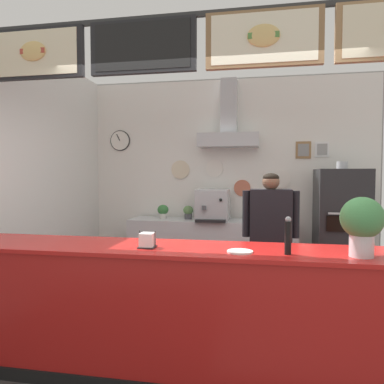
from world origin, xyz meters
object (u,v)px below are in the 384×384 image
(espresso_machine, at_px, (213,205))
(pepper_grinder, at_px, (288,236))
(potted_sage, at_px, (188,212))
(potted_basil, at_px, (163,211))
(pizza_oven, at_px, (341,230))
(condiment_plate, at_px, (240,252))
(napkin_holder, at_px, (147,241))
(shop_worker, at_px, (270,242))
(potted_thyme, at_px, (281,212))
(basil_vase, at_px, (362,223))

(espresso_machine, height_order, pepper_grinder, espresso_machine)
(potted_sage, bearing_deg, potted_basil, -176.66)
(pizza_oven, bearing_deg, potted_sage, 173.88)
(pizza_oven, distance_m, espresso_machine, 1.77)
(pepper_grinder, distance_m, condiment_plate, 0.35)
(pepper_grinder, relative_size, napkin_holder, 2.04)
(pizza_oven, bearing_deg, shop_worker, -129.15)
(shop_worker, relative_size, potted_thyme, 6.64)
(potted_thyme, xyz_separation_m, basil_vase, (0.37, -2.70, 0.21))
(potted_basil, height_order, condiment_plate, potted_basil)
(basil_vase, bearing_deg, shop_worker, 113.08)
(napkin_holder, relative_size, condiment_plate, 0.70)
(pizza_oven, relative_size, condiment_plate, 9.31)
(potted_basil, bearing_deg, condiment_plate, -64.44)
(potted_sage, bearing_deg, shop_worker, -50.27)
(shop_worker, xyz_separation_m, potted_sage, (-1.16, 1.40, 0.16))
(pizza_oven, bearing_deg, espresso_machine, 174.45)
(shop_worker, xyz_separation_m, condiment_plate, (-0.25, -1.33, 0.17))
(potted_thyme, xyz_separation_m, condiment_plate, (-0.45, -2.71, -0.01))
(potted_thyme, bearing_deg, pepper_grinder, -92.41)
(shop_worker, height_order, potted_basil, shop_worker)
(condiment_plate, bearing_deg, pizza_oven, 64.25)
(pizza_oven, distance_m, napkin_holder, 3.12)
(pizza_oven, xyz_separation_m, potted_sage, (-2.12, 0.23, 0.18))
(espresso_machine, xyz_separation_m, condiment_plate, (0.53, -2.67, -0.10))
(potted_thyme, relative_size, napkin_holder, 1.82)
(shop_worker, height_order, potted_sage, shop_worker)
(espresso_machine, bearing_deg, shop_worker, -59.68)
(potted_basil, bearing_deg, basil_vase, -51.95)
(potted_sage, xyz_separation_m, napkin_holder, (0.21, -2.69, 0.06))
(shop_worker, bearing_deg, condiment_plate, 78.48)
(espresso_machine, xyz_separation_m, pepper_grinder, (0.86, -2.68, 0.02))
(espresso_machine, height_order, potted_sage, espresso_machine)
(napkin_holder, bearing_deg, espresso_machine, 86.30)
(potted_sage, distance_m, pepper_grinder, 3.01)
(shop_worker, height_order, basil_vase, shop_worker)
(espresso_machine, xyz_separation_m, napkin_holder, (-0.17, -2.63, -0.05))
(potted_sage, bearing_deg, basil_vase, -57.60)
(potted_basil, bearing_deg, shop_worker, -41.66)
(potted_sage, height_order, napkin_holder, napkin_holder)
(shop_worker, relative_size, potted_sage, 7.89)
(potted_thyme, distance_m, condiment_plate, 2.75)
(potted_thyme, bearing_deg, espresso_machine, -177.66)
(potted_thyme, xyz_separation_m, pepper_grinder, (-0.11, -2.72, 0.12))
(shop_worker, bearing_deg, napkin_holder, 52.68)
(pizza_oven, xyz_separation_m, espresso_machine, (-1.74, 0.17, 0.30))
(pizza_oven, bearing_deg, potted_basil, 175.32)
(pizza_oven, distance_m, potted_thyme, 0.82)
(potted_basil, relative_size, condiment_plate, 1.13)
(pepper_grinder, xyz_separation_m, basil_vase, (0.48, 0.02, 0.10))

